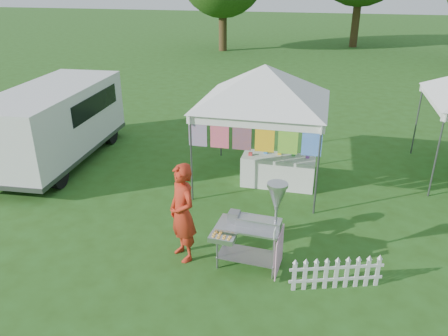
# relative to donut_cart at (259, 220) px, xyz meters

# --- Properties ---
(ground) EXTENTS (120.00, 120.00, 0.00)m
(ground) POSITION_rel_donut_cart_xyz_m (-0.52, 0.19, -1.02)
(ground) COLOR #284D16
(ground) RESTS_ON ground
(canopy_main) EXTENTS (4.24, 4.24, 3.45)m
(canopy_main) POSITION_rel_donut_cart_xyz_m (-0.52, 3.69, 1.97)
(canopy_main) COLOR #59595E
(canopy_main) RESTS_ON ground
(donut_cart) EXTENTS (1.29, 0.80, 1.73)m
(donut_cart) POSITION_rel_donut_cart_xyz_m (0.00, 0.00, 0.00)
(donut_cart) COLOR gray
(donut_cart) RESTS_ON ground
(vendor) EXTENTS (0.81, 0.81, 1.90)m
(vendor) POSITION_rel_donut_cart_xyz_m (-1.41, 0.02, -0.07)
(vendor) COLOR #B32916
(vendor) RESTS_ON ground
(cargo_van) EXTENTS (2.36, 5.20, 2.11)m
(cargo_van) POSITION_rel_donut_cart_xyz_m (-6.38, 3.79, 0.12)
(cargo_van) COLOR silver
(cargo_van) RESTS_ON ground
(picket_fence) EXTENTS (1.54, 0.54, 0.56)m
(picket_fence) POSITION_rel_donut_cart_xyz_m (1.38, -0.24, -0.73)
(picket_fence) COLOR silver
(picket_fence) RESTS_ON ground
(display_table) EXTENTS (1.80, 0.70, 0.78)m
(display_table) POSITION_rel_donut_cart_xyz_m (-0.07, 3.53, -0.63)
(display_table) COLOR white
(display_table) RESTS_ON ground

